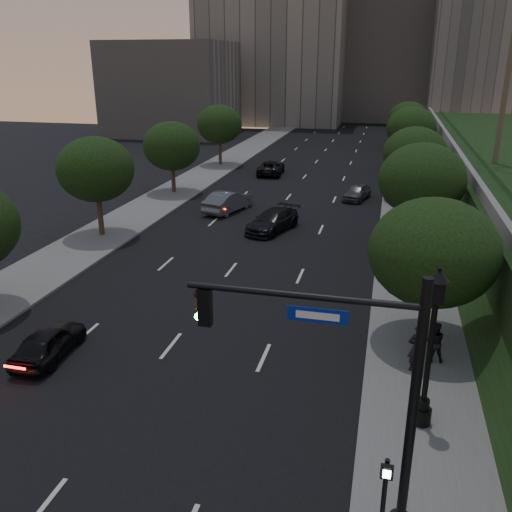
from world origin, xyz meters
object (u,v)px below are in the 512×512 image
(sedan_near_right, at_px, (272,221))
(pedestrian_b, at_px, (434,342))
(traffic_signal_mast, at_px, (365,404))
(sedan_mid_left, at_px, (228,201))
(sedan_far_left, at_px, (271,168))
(pedestrian_a, at_px, (417,348))
(sedan_far_right, at_px, (357,192))
(pedestrian_c, at_px, (393,253))
(sedan_near_left, at_px, (49,342))
(street_lamp, at_px, (429,356))

(sedan_near_right, height_order, pedestrian_b, pedestrian_b)
(traffic_signal_mast, xyz_separation_m, sedan_mid_left, (-11.95, 28.70, -2.85))
(sedan_far_left, distance_m, pedestrian_a, 38.54)
(sedan_far_right, xyz_separation_m, pedestrian_c, (3.09, -16.07, 0.25))
(pedestrian_b, bearing_deg, sedan_far_right, -87.05)
(sedan_near_left, xyz_separation_m, sedan_far_right, (10.26, 29.45, 0.01))
(street_lamp, bearing_deg, sedan_far_right, 97.69)
(pedestrian_a, bearing_deg, sedan_far_right, -95.92)
(pedestrian_a, bearing_deg, sedan_near_left, -5.44)
(traffic_signal_mast, bearing_deg, pedestrian_a, 77.80)
(street_lamp, relative_size, pedestrian_c, 3.58)
(pedestrian_a, bearing_deg, traffic_signal_mast, 63.52)
(sedan_far_left, xyz_separation_m, sedan_far_right, (9.48, -8.87, -0.05))
(traffic_signal_mast, relative_size, sedan_near_left, 1.79)
(pedestrian_c, bearing_deg, sedan_near_left, 31.75)
(sedan_near_left, bearing_deg, sedan_far_left, -94.42)
(street_lamp, xyz_separation_m, pedestrian_c, (-1.03, 14.43, -1.70))
(street_lamp, bearing_deg, sedan_near_left, 175.83)
(sedan_mid_left, relative_size, sedan_far_left, 0.96)
(pedestrian_a, bearing_deg, sedan_mid_left, -71.20)
(sedan_far_left, bearing_deg, sedan_near_right, 98.49)
(sedan_near_right, xyz_separation_m, pedestrian_a, (9.15, -16.67, 0.36))
(sedan_far_left, height_order, pedestrian_b, pedestrian_b)
(sedan_near_left, distance_m, pedestrian_a, 14.45)
(street_lamp, height_order, sedan_near_left, street_lamp)
(pedestrian_a, xyz_separation_m, pedestrian_c, (-0.91, 11.16, -0.16))
(street_lamp, height_order, pedestrian_b, street_lamp)
(traffic_signal_mast, bearing_deg, pedestrian_c, 87.68)
(sedan_near_right, height_order, sedan_far_right, sedan_near_right)
(street_lamp, distance_m, sedan_far_right, 30.84)
(sedan_mid_left, bearing_deg, pedestrian_a, 138.89)
(street_lamp, height_order, pedestrian_c, street_lamp)
(pedestrian_b, bearing_deg, sedan_far_left, -75.23)
(sedan_near_left, distance_m, pedestrian_c, 18.91)
(sedan_near_left, height_order, sedan_near_right, sedan_near_right)
(sedan_mid_left, relative_size, sedan_near_right, 0.99)
(sedan_mid_left, distance_m, pedestrian_c, 16.04)
(sedan_far_left, bearing_deg, sedan_near_left, 84.73)
(traffic_signal_mast, height_order, sedan_near_left, traffic_signal_mast)
(street_lamp, xyz_separation_m, sedan_far_left, (-13.60, 39.37, -1.91))
(traffic_signal_mast, xyz_separation_m, pedestrian_b, (2.38, 8.66, -2.69))
(sedan_mid_left, bearing_deg, sedan_far_left, -74.77)
(sedan_far_left, relative_size, sedan_near_right, 1.03)
(sedan_near_left, bearing_deg, sedan_mid_left, -94.81)
(traffic_signal_mast, bearing_deg, pedestrian_b, 74.61)
(pedestrian_a, relative_size, pedestrian_b, 1.14)
(pedestrian_a, distance_m, pedestrian_c, 11.20)
(street_lamp, distance_m, pedestrian_c, 14.57)
(sedan_mid_left, xyz_separation_m, sedan_far_right, (9.63, 6.31, -0.15))
(sedan_near_left, height_order, pedestrian_b, pedestrian_b)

